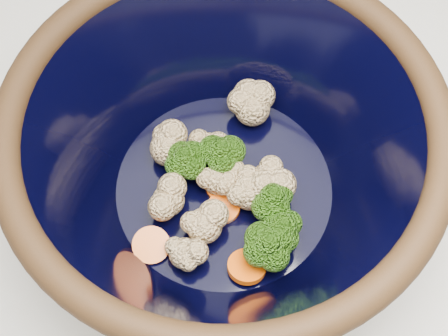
{
  "coord_description": "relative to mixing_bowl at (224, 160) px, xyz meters",
  "views": [
    {
      "loc": [
        -0.03,
        -0.19,
        1.43
      ],
      "look_at": [
        0.12,
        0.01,
        0.97
      ],
      "focal_mm": 50.0,
      "sensor_mm": 36.0,
      "label": 1
    }
  ],
  "objects": [
    {
      "name": "vegetable_pile",
      "position": [
        -0.0,
        -0.01,
        -0.03
      ],
      "size": [
        0.18,
        0.16,
        0.05
      ],
      "color": "#608442",
      "rests_on": "mixing_bowl"
    },
    {
      "name": "mixing_bowl",
      "position": [
        0.0,
        0.0,
        0.0
      ],
      "size": [
        0.43,
        0.43,
        0.15
      ],
      "rotation": [
        0.0,
        0.0,
        -0.39
      ],
      "color": "black",
      "rests_on": "counter"
    }
  ]
}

